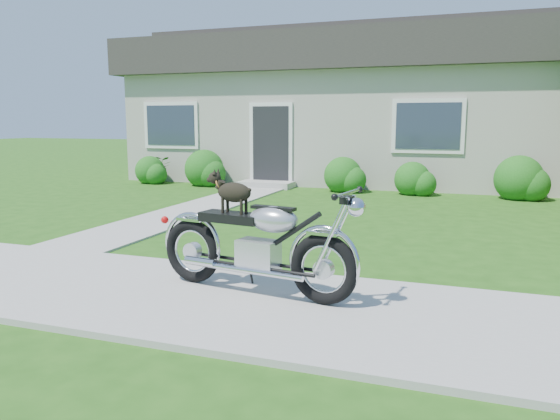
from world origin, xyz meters
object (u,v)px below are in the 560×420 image
Objects in this scene: house at (352,106)px; potted_plant_right at (343,178)px; potted_plant_left at (159,170)px; motorcycle_with_dog at (257,242)px.

house reaches higher than potted_plant_right.
potted_plant_left reaches higher than potted_plant_right.
house is at bearing 36.41° from potted_plant_left.
house is 3.93m from potted_plant_right.
motorcycle_with_dog is (6.31, -8.33, 0.18)m from potted_plant_left.
potted_plant_left is 5.23m from potted_plant_right.
potted_plant_left is at bearing -143.59° from house.
potted_plant_right is 0.31× the size of motorcycle_with_dog.
potted_plant_right is (5.23, 0.00, -0.04)m from potted_plant_left.
house reaches higher than potted_plant_left.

